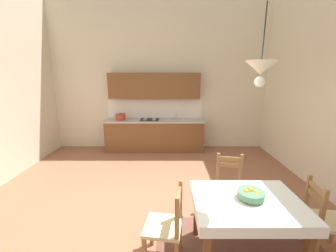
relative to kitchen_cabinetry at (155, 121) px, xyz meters
The scene contains 9 objects.
ground_plane 3.09m from the kitchen_cabinetry, 87.14° to the right, with size 6.71×7.04×0.10m, color #935B42.
wall_back 1.30m from the kitchen_cabinetry, 66.11° to the left, with size 6.71×0.12×4.21m, color beige.
kitchen_cabinetry is the anchor object (origin of this frame).
dining_table 4.04m from the kitchen_cabinetry, 71.32° to the right, with size 1.22×0.92×0.75m.
dining_chair_kitchen_side 3.29m from the kitchen_cabinetry, 65.62° to the right, with size 0.48×0.48×0.93m.
dining_chair_tv_side 3.90m from the kitchen_cabinetry, 84.48° to the right, with size 0.48×0.48×0.93m.
dining_chair_window_side 4.40m from the kitchen_cabinetry, 58.96° to the right, with size 0.48×0.48×0.93m.
fruit_bowl 4.03m from the kitchen_cabinetry, 70.71° to the right, with size 0.30×0.30×0.12m.
pendant_lamp 4.20m from the kitchen_cabinetry, 70.48° to the right, with size 0.32×0.32×0.81m.
Camera 1 is at (0.24, -3.04, 2.13)m, focal length 22.82 mm.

